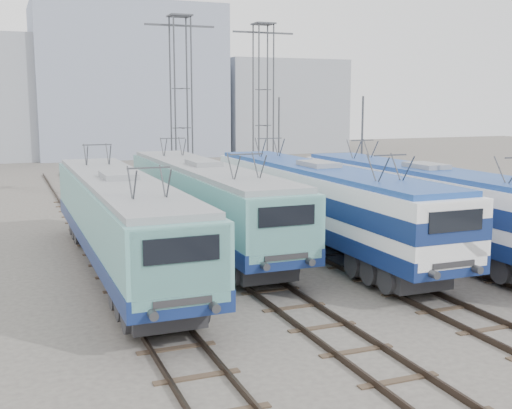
% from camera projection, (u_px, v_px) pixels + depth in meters
% --- Properties ---
extents(ground, '(160.00, 160.00, 0.00)m').
position_uv_depth(ground, '(354.00, 300.00, 21.90)').
color(ground, '#514C47').
extents(platform, '(4.00, 70.00, 0.30)m').
position_uv_depth(platform, '(448.00, 230.00, 32.94)').
color(platform, '#9E9E99').
rests_on(platform, ground).
extents(locomotive_far_left, '(2.93, 18.54, 3.49)m').
position_uv_depth(locomotive_far_left, '(121.00, 216.00, 24.83)').
color(locomotive_far_left, navy).
rests_on(locomotive_far_left, ground).
extents(locomotive_center_left, '(2.94, 18.61, 3.50)m').
position_uv_depth(locomotive_center_left, '(205.00, 197.00, 29.63)').
color(locomotive_center_left, navy).
rests_on(locomotive_center_left, ground).
extents(locomotive_center_right, '(2.98, 18.84, 3.54)m').
position_uv_depth(locomotive_center_right, '(320.00, 199.00, 28.70)').
color(locomotive_center_right, navy).
rests_on(locomotive_center_right, ground).
extents(locomotive_far_right, '(2.91, 18.44, 3.47)m').
position_uv_depth(locomotive_far_right, '(427.00, 200.00, 28.76)').
color(locomotive_far_right, navy).
rests_on(locomotive_far_right, ground).
extents(catenary_tower_west, '(4.50, 1.20, 12.00)m').
position_uv_depth(catenary_tower_west, '(181.00, 102.00, 41.02)').
color(catenary_tower_west, '#3F4247').
rests_on(catenary_tower_west, ground).
extents(catenary_tower_east, '(4.50, 1.20, 12.00)m').
position_uv_depth(catenary_tower_east, '(263.00, 102.00, 45.22)').
color(catenary_tower_east, '#3F4247').
rests_on(catenary_tower_east, ground).
extents(mast_mid, '(0.12, 0.12, 7.00)m').
position_uv_depth(mast_mid, '(362.00, 157.00, 37.32)').
color(mast_mid, '#3F4247').
rests_on(mast_mid, ground).
extents(mast_rear, '(0.12, 0.12, 7.00)m').
position_uv_depth(mast_rear, '(279.00, 144.00, 48.33)').
color(mast_rear, '#3F4247').
rests_on(mast_rear, ground).
extents(building_center, '(22.00, 14.00, 18.00)m').
position_uv_depth(building_center, '(127.00, 82.00, 78.79)').
color(building_center, '#8590A6').
rests_on(building_center, ground).
extents(building_east, '(16.00, 12.00, 12.00)m').
position_uv_depth(building_east, '(276.00, 106.00, 86.56)').
color(building_east, gray).
rests_on(building_east, ground).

